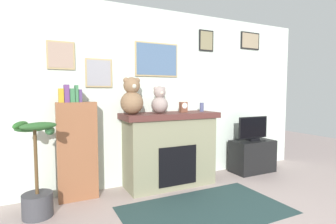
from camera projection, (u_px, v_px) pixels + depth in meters
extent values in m
cube|color=silver|center=(167.00, 96.00, 4.12)|extent=(5.20, 0.12, 2.60)
cube|color=tan|center=(157.00, 60.00, 3.91)|extent=(0.68, 0.02, 0.50)
cube|color=#476385|center=(157.00, 60.00, 3.90)|extent=(0.64, 0.00, 0.46)
cube|color=black|center=(250.00, 41.00, 4.68)|extent=(0.42, 0.02, 0.30)
cube|color=tan|center=(250.00, 41.00, 4.67)|extent=(0.38, 0.00, 0.26)
cube|color=black|center=(206.00, 41.00, 4.27)|extent=(0.27, 0.02, 0.33)
cube|color=#827856|center=(207.00, 41.00, 4.26)|extent=(0.23, 0.00, 0.29)
cube|color=tan|center=(99.00, 73.00, 3.55)|extent=(0.35, 0.02, 0.38)
cube|color=#94929A|center=(99.00, 73.00, 3.54)|extent=(0.31, 0.00, 0.34)
cube|color=tan|center=(61.00, 55.00, 3.33)|extent=(0.33, 0.02, 0.35)
cube|color=tan|center=(61.00, 55.00, 3.32)|extent=(0.29, 0.00, 0.31)
cube|color=gray|center=(170.00, 152.00, 3.85)|extent=(1.29, 0.51, 0.99)
cube|color=#532B27|center=(170.00, 115.00, 3.80)|extent=(1.41, 0.57, 0.08)
cube|color=black|center=(178.00, 166.00, 3.63)|extent=(0.58, 0.02, 0.54)
cube|color=brown|center=(77.00, 151.00, 3.32)|extent=(0.48, 0.16, 1.24)
cube|color=gold|center=(61.00, 95.00, 3.19)|extent=(0.06, 0.13, 0.17)
cube|color=#633773|center=(66.00, 93.00, 3.22)|extent=(0.06, 0.13, 0.22)
cube|color=#387647|center=(72.00, 95.00, 3.25)|extent=(0.06, 0.13, 0.17)
cube|color=#3A7749|center=(76.00, 94.00, 3.27)|extent=(0.04, 0.13, 0.21)
cube|color=#51386D|center=(80.00, 96.00, 3.29)|extent=(0.04, 0.13, 0.16)
cylinder|color=#3F3F44|center=(38.00, 205.00, 2.89)|extent=(0.32, 0.32, 0.26)
cylinder|color=brown|center=(36.00, 161.00, 2.85)|extent=(0.04, 0.04, 0.72)
ellipsoid|color=#2C5A32|center=(50.00, 131.00, 2.88)|extent=(0.12, 0.37, 0.08)
ellipsoid|color=#2A5E29|center=(32.00, 128.00, 2.97)|extent=(0.37, 0.16, 0.08)
ellipsoid|color=#2D6A29|center=(20.00, 125.00, 2.79)|extent=(0.19, 0.37, 0.08)
ellipsoid|color=#2D5C2B|center=(39.00, 126.00, 2.70)|extent=(0.37, 0.19, 0.08)
cube|color=black|center=(252.00, 156.00, 4.51)|extent=(0.74, 0.40, 0.54)
cube|color=black|center=(253.00, 139.00, 4.49)|extent=(0.20, 0.14, 0.04)
cube|color=black|center=(253.00, 127.00, 4.47)|extent=(0.60, 0.03, 0.37)
cube|color=black|center=(254.00, 128.00, 4.46)|extent=(0.56, 0.00, 0.33)
cube|color=#284141|center=(205.00, 210.00, 3.05)|extent=(1.91, 1.10, 0.01)
cylinder|color=#4C517A|center=(202.00, 107.00, 4.02)|extent=(0.06, 0.06, 0.14)
cube|color=brown|center=(183.00, 107.00, 3.87)|extent=(0.11, 0.07, 0.15)
cylinder|color=white|center=(185.00, 106.00, 3.84)|extent=(0.08, 0.01, 0.08)
sphere|color=#866547|center=(132.00, 103.00, 3.52)|extent=(0.31, 0.31, 0.31)
sphere|color=#866547|center=(132.00, 85.00, 3.50)|extent=(0.22, 0.22, 0.22)
sphere|color=#866547|center=(126.00, 80.00, 3.46)|extent=(0.08, 0.08, 0.08)
sphere|color=#866547|center=(137.00, 81.00, 3.53)|extent=(0.08, 0.08, 0.08)
sphere|color=beige|center=(134.00, 86.00, 3.42)|extent=(0.07, 0.07, 0.07)
sphere|color=gray|center=(160.00, 105.00, 3.70)|extent=(0.24, 0.24, 0.24)
sphere|color=gray|center=(160.00, 92.00, 3.69)|extent=(0.17, 0.17, 0.17)
sphere|color=gray|center=(156.00, 89.00, 3.66)|extent=(0.06, 0.06, 0.06)
sphere|color=gray|center=(163.00, 89.00, 3.71)|extent=(0.06, 0.06, 0.06)
sphere|color=beige|center=(162.00, 93.00, 3.63)|extent=(0.05, 0.05, 0.05)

